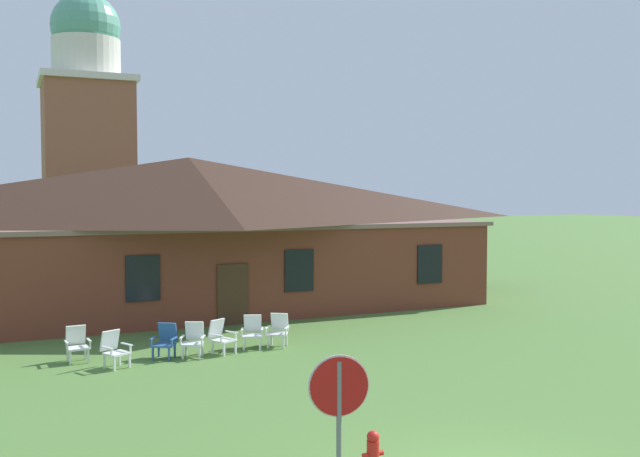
{
  "coord_description": "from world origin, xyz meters",
  "views": [
    {
      "loc": [
        -6.72,
        -8.51,
        4.57
      ],
      "look_at": [
        1.0,
        8.81,
        3.57
      ],
      "focal_mm": 39.5,
      "sensor_mm": 36.0,
      "label": 1
    }
  ],
  "objects_px": {
    "lawn_chair_middle": "(193,339)",
    "lawn_chair_under_eave": "(278,329)",
    "lawn_chair_by_porch": "(77,343)",
    "lawn_chair_far_side": "(252,331)",
    "stop_sign": "(339,411)",
    "fire_hydrant": "(373,456)",
    "lawn_chair_near_door": "(114,348)",
    "lawn_chair_left_end": "(165,340)",
    "lawn_chair_right_end": "(221,336)"
  },
  "relations": [
    {
      "from": "lawn_chair_middle",
      "to": "lawn_chair_under_eave",
      "type": "xyz_separation_m",
      "value": [
        2.63,
        0.32,
        0.0
      ]
    },
    {
      "from": "lawn_chair_by_porch",
      "to": "lawn_chair_far_side",
      "type": "bearing_deg",
      "value": -4.05
    },
    {
      "from": "lawn_chair_by_porch",
      "to": "lawn_chair_under_eave",
      "type": "xyz_separation_m",
      "value": [
        5.62,
        -0.41,
        0.0
      ]
    },
    {
      "from": "stop_sign",
      "to": "fire_hydrant",
      "type": "height_order",
      "value": "stop_sign"
    },
    {
      "from": "lawn_chair_near_door",
      "to": "lawn_chair_left_end",
      "type": "height_order",
      "value": "same"
    },
    {
      "from": "lawn_chair_middle",
      "to": "lawn_chair_right_end",
      "type": "xyz_separation_m",
      "value": [
        0.8,
        0.07,
        0.0
      ]
    },
    {
      "from": "lawn_chair_near_door",
      "to": "lawn_chair_under_eave",
      "type": "distance_m",
      "value": 4.85
    },
    {
      "from": "lawn_chair_middle",
      "to": "lawn_chair_far_side",
      "type": "bearing_deg",
      "value": 11.82
    },
    {
      "from": "lawn_chair_middle",
      "to": "lawn_chair_right_end",
      "type": "height_order",
      "value": "same"
    },
    {
      "from": "lawn_chair_by_porch",
      "to": "lawn_chair_near_door",
      "type": "xyz_separation_m",
      "value": [
        0.82,
        -1.06,
        0.0
      ]
    },
    {
      "from": "lawn_chair_right_end",
      "to": "lawn_chair_far_side",
      "type": "distance_m",
      "value": 1.09
    },
    {
      "from": "fire_hydrant",
      "to": "lawn_chair_near_door",
      "type": "bearing_deg",
      "value": 106.88
    },
    {
      "from": "stop_sign",
      "to": "lawn_chair_under_eave",
      "type": "xyz_separation_m",
      "value": [
        3.45,
        11.38,
        -1.28
      ]
    },
    {
      "from": "lawn_chair_near_door",
      "to": "stop_sign",
      "type": "bearing_deg",
      "value": -82.82
    },
    {
      "from": "lawn_chair_near_door",
      "to": "lawn_chair_under_eave",
      "type": "xyz_separation_m",
      "value": [
        4.8,
        0.65,
        0.0
      ]
    },
    {
      "from": "lawn_chair_left_end",
      "to": "fire_hydrant",
      "type": "relative_size",
      "value": 1.21
    },
    {
      "from": "lawn_chair_left_end",
      "to": "lawn_chair_far_side",
      "type": "distance_m",
      "value": 2.6
    },
    {
      "from": "lawn_chair_right_end",
      "to": "lawn_chair_far_side",
      "type": "bearing_deg",
      "value": 16.7
    },
    {
      "from": "stop_sign",
      "to": "lawn_chair_middle",
      "type": "bearing_deg",
      "value": 85.74
    },
    {
      "from": "lawn_chair_far_side",
      "to": "lawn_chair_under_eave",
      "type": "distance_m",
      "value": 0.79
    },
    {
      "from": "lawn_chair_near_door",
      "to": "lawn_chair_under_eave",
      "type": "relative_size",
      "value": 1.0
    },
    {
      "from": "lawn_chair_by_porch",
      "to": "lawn_chair_left_end",
      "type": "bearing_deg",
      "value": -14.46
    },
    {
      "from": "lawn_chair_under_eave",
      "to": "lawn_chair_right_end",
      "type": "bearing_deg",
      "value": -172.25
    },
    {
      "from": "lawn_chair_under_eave",
      "to": "stop_sign",
      "type": "bearing_deg",
      "value": -106.86
    },
    {
      "from": "lawn_chair_left_end",
      "to": "lawn_chair_right_end",
      "type": "xyz_separation_m",
      "value": [
        1.55,
        -0.07,
        0.0
      ]
    },
    {
      "from": "lawn_chair_by_porch",
      "to": "lawn_chair_under_eave",
      "type": "distance_m",
      "value": 5.64
    },
    {
      "from": "stop_sign",
      "to": "lawn_chair_by_porch",
      "type": "distance_m",
      "value": 12.05
    },
    {
      "from": "lawn_chair_under_eave",
      "to": "fire_hydrant",
      "type": "xyz_separation_m",
      "value": [
        -2.05,
        -9.71,
        -0.12
      ]
    },
    {
      "from": "lawn_chair_left_end",
      "to": "fire_hydrant",
      "type": "xyz_separation_m",
      "value": [
        1.32,
        -9.54,
        -0.12
      ]
    },
    {
      "from": "stop_sign",
      "to": "lawn_chair_middle",
      "type": "xyz_separation_m",
      "value": [
        0.82,
        11.06,
        -1.28
      ]
    },
    {
      "from": "stop_sign",
      "to": "lawn_chair_under_eave",
      "type": "relative_size",
      "value": 2.61
    },
    {
      "from": "lawn_chair_under_eave",
      "to": "fire_hydrant",
      "type": "distance_m",
      "value": 9.93
    },
    {
      "from": "lawn_chair_by_porch",
      "to": "lawn_chair_right_end",
      "type": "relative_size",
      "value": 1.0
    },
    {
      "from": "lawn_chair_middle",
      "to": "fire_hydrant",
      "type": "relative_size",
      "value": 1.21
    },
    {
      "from": "lawn_chair_middle",
      "to": "lawn_chair_far_side",
      "type": "relative_size",
      "value": 1.0
    },
    {
      "from": "lawn_chair_left_end",
      "to": "lawn_chair_middle",
      "type": "relative_size",
      "value": 1.0
    },
    {
      "from": "lawn_chair_right_end",
      "to": "fire_hydrant",
      "type": "relative_size",
      "value": 1.21
    },
    {
      "from": "lawn_chair_middle",
      "to": "lawn_chair_under_eave",
      "type": "bearing_deg",
      "value": 6.99
    },
    {
      "from": "stop_sign",
      "to": "lawn_chair_far_side",
      "type": "height_order",
      "value": "stop_sign"
    },
    {
      "from": "lawn_chair_right_end",
      "to": "fire_hydrant",
      "type": "distance_m",
      "value": 9.47
    },
    {
      "from": "lawn_chair_left_end",
      "to": "lawn_chair_right_end",
      "type": "distance_m",
      "value": 1.55
    },
    {
      "from": "lawn_chair_right_end",
      "to": "lawn_chair_under_eave",
      "type": "distance_m",
      "value": 1.84
    },
    {
      "from": "lawn_chair_near_door",
      "to": "lawn_chair_by_porch",
      "type": "bearing_deg",
      "value": 127.8
    },
    {
      "from": "lawn_chair_by_porch",
      "to": "lawn_chair_under_eave",
      "type": "bearing_deg",
      "value": -4.14
    },
    {
      "from": "lawn_chair_left_end",
      "to": "stop_sign",
      "type": "bearing_deg",
      "value": -90.41
    },
    {
      "from": "lawn_chair_middle",
      "to": "lawn_chair_under_eave",
      "type": "height_order",
      "value": "same"
    },
    {
      "from": "lawn_chair_near_door",
      "to": "lawn_chair_under_eave",
      "type": "height_order",
      "value": "same"
    },
    {
      "from": "lawn_chair_left_end",
      "to": "fire_hydrant",
      "type": "distance_m",
      "value": 9.63
    },
    {
      "from": "lawn_chair_far_side",
      "to": "lawn_chair_under_eave",
      "type": "relative_size",
      "value": 1.0
    },
    {
      "from": "stop_sign",
      "to": "lawn_chair_middle",
      "type": "height_order",
      "value": "stop_sign"
    }
  ]
}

